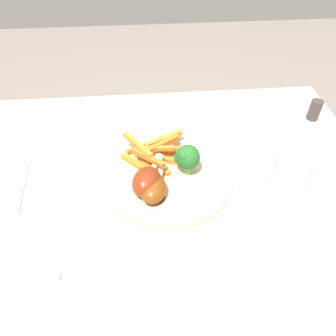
{
  "coord_description": "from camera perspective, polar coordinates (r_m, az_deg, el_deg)",
  "views": [
    {
      "loc": [
        -0.01,
        -0.49,
        1.25
      ],
      "look_at": [
        0.03,
        -0.0,
        0.78
      ],
      "focal_mm": 34.86,
      "sensor_mm": 36.0,
      "label": 1
    }
  ],
  "objects": [
    {
      "name": "water_glass",
      "position": [
        0.64,
        20.21,
        -2.43
      ],
      "size": [
        0.07,
        0.07,
        0.13
      ],
      "primitive_type": "cylinder",
      "color": "silver",
      "rests_on": "dining_table"
    },
    {
      "name": "carrot_fries_pile",
      "position": [
        0.71,
        -2.64,
        2.69
      ],
      "size": [
        0.16,
        0.13,
        0.05
      ],
      "color": "orange",
      "rests_on": "dinner_plate"
    },
    {
      "name": "broccoli_floret_front",
      "position": [
        0.67,
        3.31,
        2.04
      ],
      "size": [
        0.05,
        0.06,
        0.07
      ],
      "color": "#80A85C",
      "rests_on": "dinner_plate"
    },
    {
      "name": "chicken_drumstick_near",
      "position": [
        0.64,
        -2.18,
        -3.48
      ],
      "size": [
        0.07,
        0.12,
        0.04
      ],
      "color": "#55240A",
      "rests_on": "dinner_plate"
    },
    {
      "name": "pepper_shaker",
      "position": [
        0.93,
        24.28,
        9.24
      ],
      "size": [
        0.03,
        0.03,
        0.05
      ],
      "primitive_type": "cylinder",
      "color": "#423833",
      "rests_on": "dining_table"
    },
    {
      "name": "ground_plane",
      "position": [
        1.34,
        -1.59,
        -25.03
      ],
      "size": [
        6.0,
        6.0,
        0.0
      ],
      "primitive_type": "plane",
      "color": "gray"
    },
    {
      "name": "dining_table",
      "position": [
        0.8,
        -2.46,
        -8.4
      ],
      "size": [
        0.99,
        0.69,
        0.75
      ],
      "color": "#B7B7BC",
      "rests_on": "ground_plane"
    },
    {
      "name": "chicken_drumstick_far",
      "position": [
        0.64,
        -3.63,
        -2.24
      ],
      "size": [
        0.08,
        0.13,
        0.05
      ],
      "color": "#571A0B",
      "rests_on": "dinner_plate"
    },
    {
      "name": "dinner_plate",
      "position": [
        0.69,
        -0.0,
        -1.56
      ],
      "size": [
        0.28,
        0.28,
        0.01
      ],
      "primitive_type": "cylinder",
      "color": "beige",
      "rests_on": "dining_table"
    },
    {
      "name": "fork",
      "position": [
        0.63,
        -26.51,
        -15.61
      ],
      "size": [
        0.19,
        0.05,
        0.0
      ],
      "primitive_type": "cube",
      "rotation": [
        0.0,
        0.0,
        2.92
      ],
      "color": "silver",
      "rests_on": "dining_table"
    }
  ]
}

